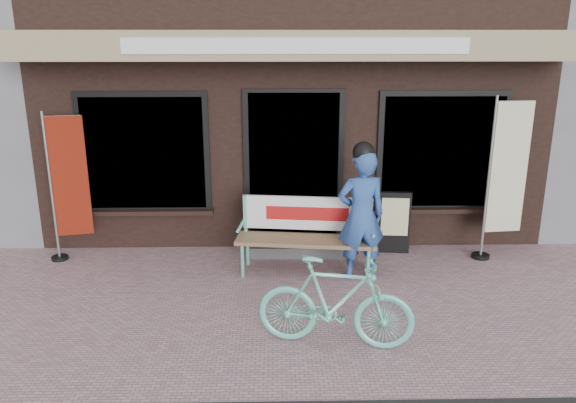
{
  "coord_description": "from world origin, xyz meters",
  "views": [
    {
      "loc": [
        -0.24,
        -5.42,
        2.88
      ],
      "look_at": [
        -0.1,
        0.7,
        1.05
      ],
      "focal_mm": 35.0,
      "sensor_mm": 36.0,
      "label": 1
    }
  ],
  "objects_px": {
    "nobori_red": "(67,185)",
    "person": "(361,213)",
    "bench": "(307,229)",
    "nobori_cream": "(505,177)",
    "bicycle": "(335,302)",
    "menu_stand": "(394,222)"
  },
  "relations": [
    {
      "from": "bench",
      "to": "bicycle",
      "type": "height_order",
      "value": "bench"
    },
    {
      "from": "bicycle",
      "to": "menu_stand",
      "type": "height_order",
      "value": "bicycle"
    },
    {
      "from": "bench",
      "to": "nobori_cream",
      "type": "height_order",
      "value": "nobori_cream"
    },
    {
      "from": "nobori_red",
      "to": "bench",
      "type": "bearing_deg",
      "value": -20.49
    },
    {
      "from": "nobori_red",
      "to": "person",
      "type": "bearing_deg",
      "value": -22.67
    },
    {
      "from": "person",
      "to": "nobori_red",
      "type": "height_order",
      "value": "nobori_red"
    },
    {
      "from": "person",
      "to": "nobori_cream",
      "type": "relative_size",
      "value": 0.79
    },
    {
      "from": "bench",
      "to": "nobori_cream",
      "type": "relative_size",
      "value": 0.82
    },
    {
      "from": "person",
      "to": "nobori_red",
      "type": "xyz_separation_m",
      "value": [
        -3.71,
        0.69,
        0.18
      ]
    },
    {
      "from": "person",
      "to": "bench",
      "type": "bearing_deg",
      "value": 151.93
    },
    {
      "from": "person",
      "to": "bicycle",
      "type": "height_order",
      "value": "person"
    },
    {
      "from": "person",
      "to": "nobori_cream",
      "type": "height_order",
      "value": "nobori_cream"
    },
    {
      "from": "person",
      "to": "menu_stand",
      "type": "height_order",
      "value": "person"
    },
    {
      "from": "bench",
      "to": "nobori_cream",
      "type": "distance_m",
      "value": 2.66
    },
    {
      "from": "nobori_red",
      "to": "nobori_cream",
      "type": "distance_m",
      "value": 5.65
    },
    {
      "from": "bench",
      "to": "bicycle",
      "type": "distance_m",
      "value": 1.81
    },
    {
      "from": "bench",
      "to": "person",
      "type": "height_order",
      "value": "person"
    },
    {
      "from": "person",
      "to": "nobori_red",
      "type": "relative_size",
      "value": 0.86
    },
    {
      "from": "bench",
      "to": "bicycle",
      "type": "relative_size",
      "value": 1.18
    },
    {
      "from": "nobori_cream",
      "to": "menu_stand",
      "type": "distance_m",
      "value": 1.53
    },
    {
      "from": "bicycle",
      "to": "nobori_cream",
      "type": "distance_m",
      "value": 3.31
    },
    {
      "from": "bench",
      "to": "menu_stand",
      "type": "height_order",
      "value": "bench"
    }
  ]
}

